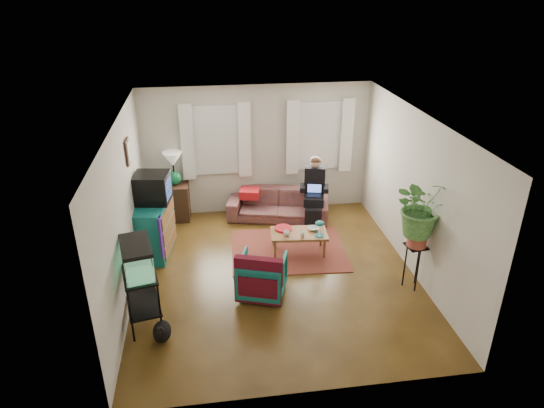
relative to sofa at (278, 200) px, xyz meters
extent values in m
cube|color=#4F2B14|center=(-0.36, -2.05, -0.39)|extent=(4.50, 5.00, 0.01)
cube|color=white|center=(-0.36, -2.05, 2.21)|extent=(4.50, 5.00, 0.01)
cube|color=silver|center=(-0.36, 0.45, 0.91)|extent=(4.50, 0.01, 2.60)
cube|color=silver|center=(-0.36, -4.55, 0.91)|extent=(4.50, 0.01, 2.60)
cube|color=silver|center=(-2.61, -2.05, 0.91)|extent=(0.01, 5.00, 2.60)
cube|color=silver|center=(1.89, -2.05, 0.91)|extent=(0.01, 5.00, 2.60)
cube|color=white|center=(-1.16, 0.43, 1.16)|extent=(1.08, 0.04, 1.38)
cube|color=white|center=(0.89, 0.43, 1.16)|extent=(1.08, 0.04, 1.38)
cube|color=white|center=(-1.16, 0.35, 1.16)|extent=(1.36, 0.06, 1.50)
cube|color=white|center=(0.89, 0.35, 1.16)|extent=(1.36, 0.06, 1.50)
cube|color=#3D2616|center=(-2.58, -1.20, 1.56)|extent=(0.04, 0.32, 0.40)
cube|color=brown|center=(-0.01, -1.31, -0.38)|extent=(2.10, 1.73, 0.01)
imported|color=brown|center=(0.00, 0.00, 0.00)|extent=(2.11, 1.23, 0.77)
cube|color=#392415|center=(-2.01, 0.27, -0.02)|extent=(0.53, 0.53, 0.74)
cube|color=#126C71|center=(-2.35, -1.02, 0.08)|extent=(0.68, 1.11, 0.94)
cube|color=black|center=(-2.31, -0.92, 0.81)|extent=(0.65, 0.60, 0.50)
cube|color=black|center=(-2.36, -2.99, 0.04)|extent=(0.57, 0.83, 0.85)
cube|color=#7FD899|center=(-2.36, -2.99, 0.69)|extent=(0.52, 0.76, 0.45)
ellipsoid|color=black|center=(-2.10, -3.37, -0.23)|extent=(0.27, 0.39, 0.32)
imported|color=navy|center=(-0.64, -2.52, -0.04)|extent=(0.85, 0.82, 0.70)
cube|color=#9E0A0A|center=(-0.72, -2.78, 0.11)|extent=(0.72, 0.38, 0.58)
cube|color=olive|center=(0.15, -1.41, -0.18)|extent=(1.02, 0.62, 0.40)
imported|color=white|center=(-0.08, -1.48, 0.06)|extent=(0.12, 0.12, 0.09)
imported|color=beige|center=(0.18, -1.57, 0.06)|extent=(0.10, 0.10, 0.08)
imported|color=white|center=(0.42, -1.35, 0.04)|extent=(0.21, 0.21, 0.05)
cylinder|color=#B21414|center=(-0.11, -1.25, 0.03)|extent=(0.33, 0.33, 0.04)
cube|color=black|center=(1.71, -2.67, -0.02)|extent=(0.35, 0.35, 0.74)
imported|color=#599947|center=(1.71, -2.67, 0.87)|extent=(0.93, 0.83, 0.94)
camera|label=1|loc=(-1.37, -8.66, 4.08)|focal=32.00mm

